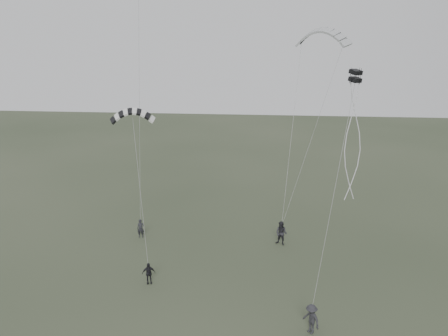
# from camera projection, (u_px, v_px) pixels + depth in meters

# --- Properties ---
(ground) EXTENTS (140.00, 140.00, 0.00)m
(ground) POSITION_uv_depth(u_px,v_px,m) (201.00, 289.00, 28.84)
(ground) COLOR #2F3A26
(ground) RESTS_ON ground
(flyer_left) EXTENTS (0.63, 0.46, 1.58)m
(flyer_left) POSITION_uv_depth(u_px,v_px,m) (141.00, 228.00, 36.24)
(flyer_left) COLOR #222227
(flyer_left) RESTS_ON ground
(flyer_right) EXTENTS (1.18, 1.08, 1.96)m
(flyer_right) POSITION_uv_depth(u_px,v_px,m) (281.00, 233.00, 34.88)
(flyer_right) COLOR #242429
(flyer_right) RESTS_ON ground
(flyer_center) EXTENTS (0.95, 0.65, 1.50)m
(flyer_center) POSITION_uv_depth(u_px,v_px,m) (149.00, 273.00, 29.38)
(flyer_center) COLOR black
(flyer_center) RESTS_ON ground
(flyer_far) EXTENTS (1.25, 1.30, 1.77)m
(flyer_far) POSITION_uv_depth(u_px,v_px,m) (311.00, 319.00, 24.36)
(flyer_far) COLOR #26262A
(flyer_far) RESTS_ON ground
(kite_pale_large) EXTENTS (4.66, 3.72, 2.05)m
(kite_pale_large) POSITION_uv_depth(u_px,v_px,m) (323.00, 30.00, 34.41)
(kite_pale_large) COLOR #A6A9AB
(kite_pale_large) RESTS_ON flyer_right
(kite_striped) EXTENTS (3.10, 1.82, 1.34)m
(kite_striped) POSITION_uv_depth(u_px,v_px,m) (132.00, 111.00, 29.73)
(kite_striped) COLOR black
(kite_striped) RESTS_ON flyer_center
(kite_box) EXTENTS (0.87, 0.90, 0.79)m
(kite_box) POSITION_uv_depth(u_px,v_px,m) (355.00, 76.00, 25.64)
(kite_box) COLOR black
(kite_box) RESTS_ON flyer_far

